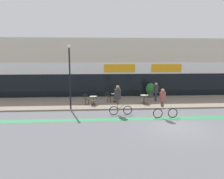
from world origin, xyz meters
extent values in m
plane|color=#5B5B60|center=(0.00, 0.00, 0.00)|extent=(120.00, 120.00, 0.00)
cube|color=gray|center=(0.00, 7.25, 0.06)|extent=(40.00, 5.50, 0.12)
cube|color=beige|center=(0.00, 12.00, 3.12)|extent=(40.00, 4.00, 6.24)
cube|color=black|center=(0.00, 10.03, 1.32)|extent=(38.80, 0.10, 2.40)
cube|color=white|center=(0.00, 10.05, 3.12)|extent=(39.20, 0.14, 1.20)
cube|color=orange|center=(-2.51, 9.98, 3.12)|extent=(3.28, 0.08, 0.84)
cube|color=orange|center=(2.51, 9.98, 3.12)|extent=(3.28, 0.08, 0.84)
cube|color=#2D844C|center=(0.00, 1.85, 0.00)|extent=(36.00, 0.70, 0.01)
cylinder|color=black|center=(-5.25, 6.31, 0.13)|extent=(0.35, 0.35, 0.02)
cylinder|color=black|center=(-5.25, 6.31, 0.47)|extent=(0.07, 0.07, 0.70)
cylinder|color=silver|center=(-5.25, 6.31, 0.83)|extent=(0.64, 0.64, 0.02)
cylinder|color=black|center=(-3.22, 7.30, 0.13)|extent=(0.39, 0.39, 0.02)
cylinder|color=black|center=(-3.22, 7.30, 0.49)|extent=(0.07, 0.07, 0.75)
cylinder|color=silver|center=(-3.22, 7.30, 0.88)|extent=(0.71, 0.71, 0.02)
cylinder|color=black|center=(-0.63, 6.37, 0.13)|extent=(0.40, 0.40, 0.02)
cylinder|color=black|center=(-0.63, 6.37, 0.49)|extent=(0.07, 0.07, 0.75)
cylinder|color=silver|center=(-0.63, 6.37, 0.88)|extent=(0.73, 0.73, 0.02)
cylinder|color=#4C3823|center=(-5.25, 5.76, 0.56)|extent=(0.43, 0.43, 0.03)
cylinder|color=#4C3823|center=(-5.40, 5.89, 0.33)|extent=(0.03, 0.03, 0.42)
cylinder|color=#4C3823|center=(-5.12, 5.91, 0.33)|extent=(0.03, 0.03, 0.42)
cylinder|color=#4C3823|center=(-5.38, 5.61, 0.33)|extent=(0.03, 0.03, 0.42)
cylinder|color=#4C3823|center=(-5.10, 5.63, 0.33)|extent=(0.03, 0.03, 0.42)
torus|color=#4C3823|center=(-5.24, 5.59, 0.82)|extent=(0.06, 0.41, 0.41)
cylinder|color=#4C3823|center=(-5.41, 5.58, 0.68)|extent=(0.03, 0.03, 0.23)
cylinder|color=#4C3823|center=(-5.07, 5.60, 0.68)|extent=(0.03, 0.03, 0.23)
cylinder|color=#4C3823|center=(-5.80, 6.31, 0.56)|extent=(0.42, 0.42, 0.03)
cylinder|color=#4C3823|center=(-5.66, 6.44, 0.33)|extent=(0.03, 0.03, 0.42)
cylinder|color=#4C3823|center=(-5.67, 6.16, 0.33)|extent=(0.03, 0.03, 0.42)
cylinder|color=#4C3823|center=(-5.94, 6.46, 0.33)|extent=(0.03, 0.03, 0.42)
cylinder|color=#4C3823|center=(-5.95, 6.18, 0.33)|extent=(0.03, 0.03, 0.42)
torus|color=#4C3823|center=(-5.97, 6.32, 0.82)|extent=(0.41, 0.05, 0.41)
cylinder|color=#4C3823|center=(-5.96, 6.49, 0.68)|extent=(0.03, 0.03, 0.23)
cylinder|color=#4C3823|center=(-5.98, 6.15, 0.68)|extent=(0.03, 0.03, 0.23)
cylinder|color=#4C3823|center=(-3.22, 6.75, 0.56)|extent=(0.45, 0.45, 0.03)
cylinder|color=#4C3823|center=(-3.34, 6.91, 0.33)|extent=(0.03, 0.03, 0.42)
cylinder|color=#4C3823|center=(-3.06, 6.88, 0.33)|extent=(0.03, 0.03, 0.42)
cylinder|color=#4C3823|center=(-3.38, 6.63, 0.33)|extent=(0.03, 0.03, 0.42)
cylinder|color=#4C3823|center=(-3.10, 6.60, 0.33)|extent=(0.03, 0.03, 0.42)
torus|color=#4C3823|center=(-3.24, 6.58, 0.82)|extent=(0.08, 0.41, 0.41)
cylinder|color=#4C3823|center=(-3.41, 6.61, 0.68)|extent=(0.03, 0.03, 0.23)
cylinder|color=#4C3823|center=(-3.07, 6.56, 0.68)|extent=(0.03, 0.03, 0.23)
cylinder|color=#4C3823|center=(-3.77, 7.30, 0.56)|extent=(0.42, 0.42, 0.03)
cylinder|color=#4C3823|center=(-3.64, 7.45, 0.33)|extent=(0.03, 0.03, 0.42)
cylinder|color=#4C3823|center=(-3.62, 7.17, 0.33)|extent=(0.03, 0.03, 0.42)
cylinder|color=#4C3823|center=(-3.92, 7.44, 0.33)|extent=(0.03, 0.03, 0.42)
cylinder|color=#4C3823|center=(-3.90, 7.16, 0.33)|extent=(0.03, 0.03, 0.42)
torus|color=#4C3823|center=(-3.94, 7.29, 0.82)|extent=(0.41, 0.05, 0.41)
cylinder|color=#4C3823|center=(-3.95, 7.46, 0.68)|extent=(0.03, 0.03, 0.23)
cylinder|color=#4C3823|center=(-3.93, 7.12, 0.68)|extent=(0.03, 0.03, 0.23)
cylinder|color=#4C3823|center=(-0.63, 5.82, 0.56)|extent=(0.45, 0.45, 0.03)
cylinder|color=#4C3823|center=(-0.79, 5.94, 0.33)|extent=(0.03, 0.03, 0.42)
cylinder|color=#4C3823|center=(-0.51, 5.98, 0.33)|extent=(0.03, 0.03, 0.42)
cylinder|color=#4C3823|center=(-0.75, 5.67, 0.33)|extent=(0.03, 0.03, 0.42)
cylinder|color=#4C3823|center=(-0.47, 5.70, 0.33)|extent=(0.03, 0.03, 0.42)
torus|color=#4C3823|center=(-0.61, 5.66, 0.82)|extent=(0.08, 0.41, 0.41)
cylinder|color=#4C3823|center=(-0.77, 5.63, 0.68)|extent=(0.03, 0.03, 0.23)
cylinder|color=#4C3823|center=(-0.44, 5.68, 0.68)|extent=(0.03, 0.03, 0.23)
cylinder|color=#4C4C51|center=(0.67, 9.24, 0.35)|extent=(0.63, 0.63, 0.45)
ellipsoid|color=#28662D|center=(0.67, 9.24, 1.00)|extent=(1.00, 1.00, 1.21)
cylinder|color=black|center=(-7.07, 4.77, 2.59)|extent=(0.12, 0.12, 4.93)
sphere|color=beige|center=(-7.07, 4.77, 5.13)|extent=(0.26, 0.26, 0.26)
torus|color=black|center=(0.49, 1.96, 0.35)|extent=(0.70, 0.07, 0.70)
torus|color=black|center=(-0.60, 1.94, 0.35)|extent=(0.70, 0.07, 0.70)
cylinder|color=silver|center=(0.00, 1.95, 0.65)|extent=(0.84, 0.06, 0.63)
cylinder|color=silver|center=(-0.30, 1.95, 0.60)|extent=(0.04, 0.04, 0.49)
cylinder|color=silver|center=(0.43, 1.96, 0.95)|extent=(0.04, 0.48, 0.03)
cylinder|color=#4C3D2D|center=(-0.30, 2.03, 1.03)|extent=(0.15, 0.15, 0.37)
cylinder|color=#4C3D2D|center=(-0.30, 1.87, 1.03)|extent=(0.15, 0.15, 0.37)
cylinder|color=brown|center=(-0.30, 1.95, 1.54)|extent=(0.44, 0.44, 0.67)
sphere|color=#9E7051|center=(-0.30, 1.95, 2.00)|extent=(0.25, 0.25, 0.25)
torus|color=black|center=(-2.61, 3.06, 0.34)|extent=(0.69, 0.10, 0.68)
torus|color=black|center=(-3.67, 2.99, 0.34)|extent=(0.69, 0.10, 0.68)
cylinder|color=#2D753D|center=(-3.09, 3.03, 0.63)|extent=(0.82, 0.10, 0.62)
cylinder|color=#2D753D|center=(-3.37, 3.01, 0.58)|extent=(0.04, 0.04, 0.48)
cylinder|color=#2D753D|center=(-2.67, 3.06, 0.92)|extent=(0.06, 0.48, 0.03)
cylinder|color=#4C3D2D|center=(-3.38, 3.10, 1.02)|extent=(0.18, 0.18, 0.41)
cylinder|color=#4C3D2D|center=(-3.37, 2.92, 1.02)|extent=(0.18, 0.18, 0.41)
cylinder|color=#2D2D33|center=(-3.37, 3.01, 1.60)|extent=(0.51, 0.51, 0.74)
sphere|color=#9E7051|center=(-3.37, 3.01, 2.11)|extent=(0.28, 0.28, 0.28)
cylinder|color=#382D47|center=(0.68, 7.12, 0.52)|extent=(0.16, 0.16, 0.81)
cylinder|color=#382D47|center=(0.67, 7.30, 0.52)|extent=(0.16, 0.16, 0.81)
cylinder|color=#2D2D33|center=(0.67, 7.21, 1.28)|extent=(0.46, 0.46, 0.70)
sphere|color=tan|center=(0.67, 7.21, 1.76)|extent=(0.26, 0.26, 0.26)
camera|label=1|loc=(-4.92, -12.86, 4.40)|focal=35.00mm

